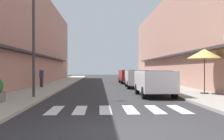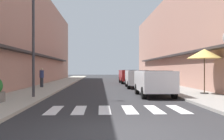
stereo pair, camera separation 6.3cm
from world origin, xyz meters
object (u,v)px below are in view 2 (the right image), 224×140
Objects in this scene: parked_car_near at (154,80)px; cafe_umbrella at (204,54)px; parked_car_mid at (137,77)px; street_lamp at (37,30)px; pedestrian_walking_near at (42,77)px; parked_car_far at (128,75)px.

parked_car_near is 1.55× the size of cafe_umbrella.
parked_car_mid is 10.51m from street_lamp.
cafe_umbrella is (9.35, 1.31, -1.16)m from street_lamp.
pedestrian_walking_near is at bearing 150.32° from cafe_umbrella.
parked_car_far is 2.89× the size of pedestrian_walking_near.
cafe_umbrella is at bearing 7.95° from street_lamp.
street_lamp is at bearing -172.05° from cafe_umbrella.
cafe_umbrella is at bearing 5.21° from parked_car_near.
parked_car_mid is (0.00, 6.91, 0.00)m from parked_car_near.
parked_car_near is at bearing 62.21° from pedestrian_walking_near.
street_lamp is at bearing -128.61° from parked_car_mid.
pedestrian_walking_near reaches higher than parked_car_far.
parked_car_near is 3.39m from cafe_umbrella.
cafe_umbrella is (3.01, -13.44, 1.51)m from parked_car_far.
parked_car_near is 0.90× the size of parked_car_mid.
parked_car_mid is 0.78× the size of street_lamp.
parked_car_near is 0.71× the size of street_lamp.
pedestrian_walking_near is (-7.72, 6.39, 0.00)m from parked_car_near.
parked_car_near is 0.91× the size of parked_car_far.
pedestrian_walking_near is (-7.72, -0.51, 0.00)m from parked_car_mid.
street_lamp is 8.01m from pedestrian_walking_near.
street_lamp reaches higher than parked_car_mid.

